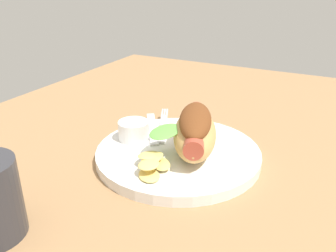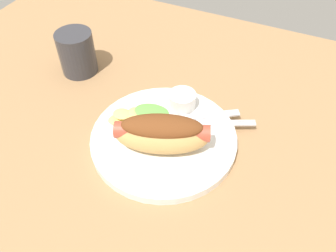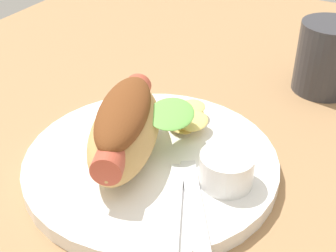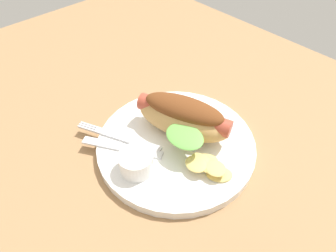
# 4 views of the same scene
# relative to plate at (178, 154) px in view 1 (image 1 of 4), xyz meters

# --- Properties ---
(ground_plane) EXTENTS (1.20, 0.90, 0.02)m
(ground_plane) POSITION_rel_plate_xyz_m (0.00, 0.01, -0.02)
(ground_plane) COLOR #9E754C
(plate) EXTENTS (0.25, 0.25, 0.02)m
(plate) POSITION_rel_plate_xyz_m (0.00, 0.00, 0.00)
(plate) COLOR white
(plate) RESTS_ON ground_plane
(hot_dog) EXTENTS (0.17, 0.11, 0.07)m
(hot_dog) POSITION_rel_plate_xyz_m (0.01, -0.02, 0.04)
(hot_dog) COLOR tan
(hot_dog) RESTS_ON plate
(sauce_ramekin) EXTENTS (0.05, 0.05, 0.03)m
(sauce_ramekin) POSITION_rel_plate_xyz_m (-0.00, 0.08, 0.02)
(sauce_ramekin) COLOR white
(sauce_ramekin) RESTS_ON plate
(fork) EXTENTS (0.14, 0.07, 0.00)m
(fork) POSITION_rel_plate_xyz_m (0.07, 0.06, 0.01)
(fork) COLOR silver
(fork) RESTS_ON plate
(knife) EXTENTS (0.12, 0.08, 0.00)m
(knife) POSITION_rel_plate_xyz_m (0.05, 0.07, 0.01)
(knife) COLOR silver
(knife) RESTS_ON plate
(chips_pile) EXTENTS (0.08, 0.06, 0.02)m
(chips_pile) POSITION_rel_plate_xyz_m (-0.07, 0.01, 0.02)
(chips_pile) COLOR #E6C96C
(chips_pile) RESTS_ON plate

